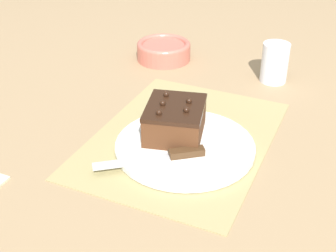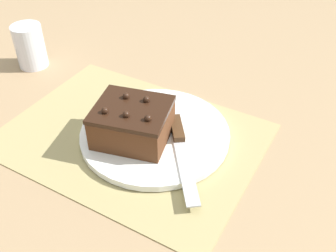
{
  "view_description": "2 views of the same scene",
  "coord_description": "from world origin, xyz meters",
  "px_view_note": "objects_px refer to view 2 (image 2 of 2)",
  "views": [
    {
      "loc": [
        -0.74,
        -0.3,
        0.52
      ],
      "look_at": [
        -0.04,
        0.01,
        0.05
      ],
      "focal_mm": 50.0,
      "sensor_mm": 36.0,
      "label": 1
    },
    {
      "loc": [
        -0.33,
        0.44,
        0.48
      ],
      "look_at": [
        -0.07,
        -0.01,
        0.05
      ],
      "focal_mm": 42.0,
      "sensor_mm": 36.0,
      "label": 2
    }
  ],
  "objects_px": {
    "serving_knife": "(180,142)",
    "chocolate_cake": "(132,122)",
    "cake_plate": "(155,133)",
    "drinking_glass": "(30,46)"
  },
  "relations": [
    {
      "from": "chocolate_cake",
      "to": "drinking_glass",
      "type": "bearing_deg",
      "value": -17.85
    },
    {
      "from": "cake_plate",
      "to": "serving_knife",
      "type": "height_order",
      "value": "serving_knife"
    },
    {
      "from": "drinking_glass",
      "to": "chocolate_cake",
      "type": "bearing_deg",
      "value": 162.15
    },
    {
      "from": "cake_plate",
      "to": "drinking_glass",
      "type": "bearing_deg",
      "value": -12.18
    },
    {
      "from": "cake_plate",
      "to": "drinking_glass",
      "type": "height_order",
      "value": "drinking_glass"
    },
    {
      "from": "serving_knife",
      "to": "chocolate_cake",
      "type": "bearing_deg",
      "value": -21.38
    },
    {
      "from": "serving_knife",
      "to": "drinking_glass",
      "type": "xyz_separation_m",
      "value": [
        0.44,
        -0.09,
        0.03
      ]
    },
    {
      "from": "cake_plate",
      "to": "drinking_glass",
      "type": "relative_size",
      "value": 2.75
    },
    {
      "from": "serving_knife",
      "to": "cake_plate",
      "type": "bearing_deg",
      "value": -46.7
    },
    {
      "from": "serving_knife",
      "to": "drinking_glass",
      "type": "bearing_deg",
      "value": -48.65
    }
  ]
}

